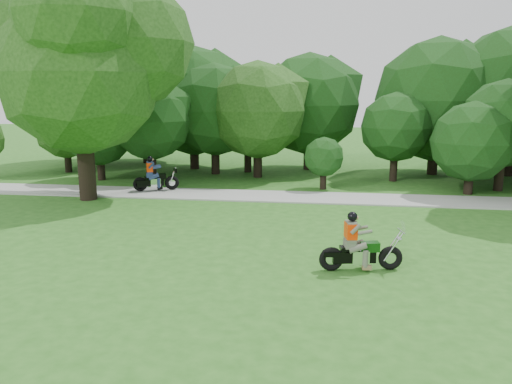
{
  "coord_description": "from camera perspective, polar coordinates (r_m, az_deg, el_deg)",
  "views": [
    {
      "loc": [
        -0.94,
        -12.24,
        4.34
      ],
      "look_at": [
        -3.11,
        3.14,
        1.19
      ],
      "focal_mm": 35.0,
      "sensor_mm": 36.0,
      "label": 1
    }
  ],
  "objects": [
    {
      "name": "touring_motorcycle",
      "position": [
        22.23,
        -11.68,
        1.57
      ],
      "size": [
        1.9,
        1.16,
        1.52
      ],
      "rotation": [
        0.0,
        0.0,
        0.4
      ],
      "color": "black",
      "rests_on": "walkway"
    },
    {
      "name": "walkway",
      "position": [
        20.71,
        10.47,
        -0.74
      ],
      "size": [
        60.0,
        2.2,
        0.06
      ],
      "primitive_type": "cube",
      "color": "#989893",
      "rests_on": "ground"
    },
    {
      "name": "big_tree_west",
      "position": [
        21.41,
        -19.24,
        14.64
      ],
      "size": [
        8.64,
        6.56,
        9.96
      ],
      "color": "black",
      "rests_on": "ground"
    },
    {
      "name": "ground",
      "position": [
        13.02,
        11.85,
        -8.26
      ],
      "size": [
        100.0,
        100.0,
        0.0
      ],
      "primitive_type": "plane",
      "color": "#285F1B",
      "rests_on": "ground"
    },
    {
      "name": "tree_line",
      "position": [
        27.04,
        11.6,
        9.68
      ],
      "size": [
        40.25,
        12.04,
        7.69
      ],
      "color": "black",
      "rests_on": "ground"
    },
    {
      "name": "chopper_motorcycle",
      "position": [
        12.52,
        11.49,
        -6.39
      ],
      "size": [
        2.07,
        0.74,
        1.49
      ],
      "rotation": [
        0.0,
        0.0,
        0.19
      ],
      "color": "black",
      "rests_on": "ground"
    }
  ]
}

